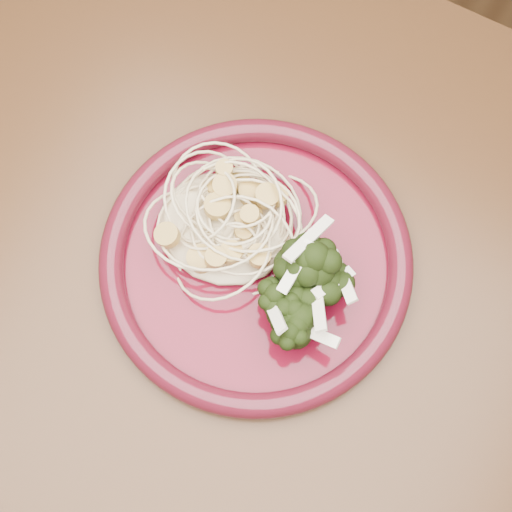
{
  "coord_description": "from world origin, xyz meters",
  "views": [
    {
      "loc": [
        0.07,
        -0.1,
        1.34
      ],
      "look_at": [
        -0.02,
        0.07,
        0.77
      ],
      "focal_mm": 50.0,
      "sensor_mm": 36.0,
      "label": 1
    }
  ],
  "objects": [
    {
      "name": "broccoli_pile",
      "position": [
        0.03,
        0.05,
        0.78
      ],
      "size": [
        0.12,
        0.16,
        0.05
      ],
      "primitive_type": "ellipsoid",
      "rotation": [
        0.0,
        0.0,
        -0.28
      ],
      "color": "black",
      "rests_on": "dinner_plate"
    },
    {
      "name": "spaghetti_pile",
      "position": [
        -0.06,
        0.08,
        0.77
      ],
      "size": [
        0.14,
        0.13,
        0.03
      ],
      "primitive_type": "ellipsoid",
      "rotation": [
        0.0,
        0.0,
        -0.28
      ],
      "color": "beige",
      "rests_on": "dinner_plate"
    },
    {
      "name": "dinner_plate",
      "position": [
        -0.02,
        0.07,
        0.76
      ],
      "size": [
        0.33,
        0.33,
        0.02
      ],
      "rotation": [
        0.0,
        0.0,
        -0.28
      ],
      "color": "#530817",
      "rests_on": "dining_table"
    },
    {
      "name": "dining_table",
      "position": [
        0.0,
        0.0,
        0.65
      ],
      "size": [
        1.2,
        0.8,
        0.75
      ],
      "color": "#472814",
      "rests_on": "ground"
    },
    {
      "name": "scallop_cluster",
      "position": [
        -0.06,
        0.08,
        0.8
      ],
      "size": [
        0.13,
        0.13,
        0.04
      ],
      "primitive_type": null,
      "rotation": [
        0.0,
        0.0,
        -0.28
      ],
      "color": "tan",
      "rests_on": "spaghetti_pile"
    },
    {
      "name": "onion_garnish",
      "position": [
        0.03,
        0.05,
        0.81
      ],
      "size": [
        0.08,
        0.1,
        0.05
      ],
      "primitive_type": null,
      "rotation": [
        0.0,
        0.0,
        -0.28
      ],
      "color": "#F1EACE",
      "rests_on": "broccoli_pile"
    }
  ]
}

